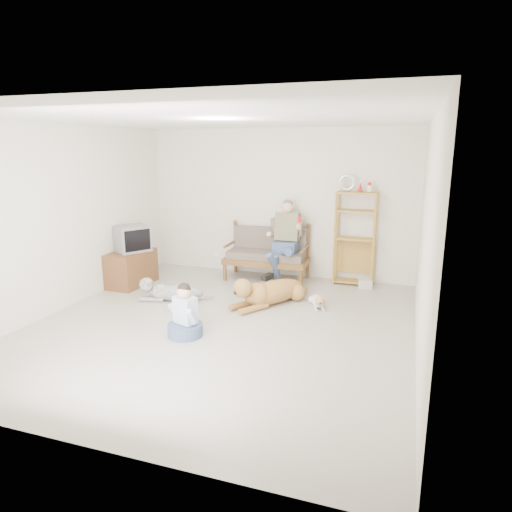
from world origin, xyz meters
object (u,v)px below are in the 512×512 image
(loveseat, at_px, (268,253))
(tv_stand, at_px, (131,268))
(etagere, at_px, (355,237))
(golden_retriever, at_px, (268,292))

(loveseat, distance_m, tv_stand, 2.44)
(loveseat, bearing_deg, tv_stand, -153.22)
(etagere, height_order, tv_stand, etagere)
(etagere, bearing_deg, loveseat, -174.53)
(tv_stand, distance_m, golden_retriever, 2.59)
(loveseat, relative_size, tv_stand, 1.65)
(etagere, xyz_separation_m, tv_stand, (-3.67, -1.32, -0.54))
(loveseat, bearing_deg, golden_retriever, -74.32)
(tv_stand, height_order, golden_retriever, tv_stand)
(etagere, bearing_deg, golden_retriever, -125.39)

